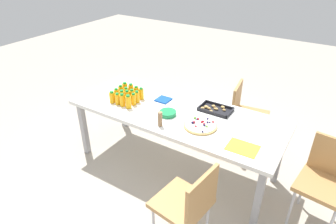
{
  "coord_description": "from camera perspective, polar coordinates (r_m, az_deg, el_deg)",
  "views": [
    {
      "loc": [
        1.34,
        -2.27,
        2.24
      ],
      "look_at": [
        -0.04,
        -0.09,
        0.75
      ],
      "focal_mm": 31.36,
      "sensor_mm": 36.0,
      "label": 1
    }
  ],
  "objects": [
    {
      "name": "ground_plane",
      "position": [
        3.46,
        1.32,
        -10.29
      ],
      "size": [
        12.0,
        12.0,
        0.0
      ],
      "primitive_type": "plane",
      "color": "#B2A899"
    },
    {
      "name": "party_table",
      "position": [
        3.07,
        1.46,
        -0.77
      ],
      "size": [
        2.24,
        0.88,
        0.73
      ],
      "color": "white",
      "rests_on": "ground_plane"
    },
    {
      "name": "chair_end",
      "position": [
        2.9,
        28.37,
        -11.11
      ],
      "size": [
        0.45,
        0.45,
        0.83
      ],
      "rotation": [
        0.0,
        0.0,
        3.01
      ],
      "color": "#B7844C",
      "rests_on": "ground_plane"
    },
    {
      "name": "chair_near_right",
      "position": [
        2.38,
        3.98,
        -17.12
      ],
      "size": [
        0.45,
        0.45,
        0.83
      ],
      "rotation": [
        0.0,
        0.0,
        1.44
      ],
      "color": "#B7844C",
      "rests_on": "ground_plane"
    },
    {
      "name": "chair_far_right",
      "position": [
        3.6,
        14.76,
        0.1
      ],
      "size": [
        0.45,
        0.45,
        0.83
      ],
      "rotation": [
        0.0,
        0.0,
        -1.43
      ],
      "color": "#B7844C",
      "rests_on": "ground_plane"
    },
    {
      "name": "juice_bottle_0",
      "position": [
        3.23,
        -10.79,
        2.82
      ],
      "size": [
        0.06,
        0.06,
        0.13
      ],
      "color": "#FAAC14",
      "rests_on": "party_table"
    },
    {
      "name": "juice_bottle_1",
      "position": [
        3.19,
        -9.78,
        2.5
      ],
      "size": [
        0.05,
        0.05,
        0.13
      ],
      "color": "#F9AD14",
      "rests_on": "party_table"
    },
    {
      "name": "juice_bottle_2",
      "position": [
        3.14,
        -8.87,
        2.28
      ],
      "size": [
        0.06,
        0.06,
        0.14
      ],
      "color": "#FAAB14",
      "rests_on": "party_table"
    },
    {
      "name": "juice_bottle_3",
      "position": [
        3.09,
        -7.72,
        1.96
      ],
      "size": [
        0.06,
        0.06,
        0.15
      ],
      "color": "#F9AC14",
      "rests_on": "party_table"
    },
    {
      "name": "juice_bottle_4",
      "position": [
        3.29,
        -9.97,
        3.41
      ],
      "size": [
        0.05,
        0.05,
        0.13
      ],
      "color": "#F9AC14",
      "rests_on": "party_table"
    },
    {
      "name": "juice_bottle_5",
      "position": [
        3.25,
        -8.94,
        3.1
      ],
      "size": [
        0.06,
        0.06,
        0.13
      ],
      "color": "#F9AC14",
      "rests_on": "party_table"
    },
    {
      "name": "juice_bottle_6",
      "position": [
        3.2,
        -7.9,
        2.92
      ],
      "size": [
        0.05,
        0.05,
        0.15
      ],
      "color": "#FAAC14",
      "rests_on": "party_table"
    },
    {
      "name": "juice_bottle_7",
      "position": [
        3.15,
        -6.7,
        2.46
      ],
      "size": [
        0.05,
        0.05,
        0.14
      ],
      "color": "#FAAB14",
      "rests_on": "party_table"
    },
    {
      "name": "juice_bottle_8",
      "position": [
        3.34,
        -9.13,
        3.96
      ],
      "size": [
        0.05,
        0.05,
        0.14
      ],
      "color": "#F9AD14",
      "rests_on": "party_table"
    },
    {
      "name": "juice_bottle_9",
      "position": [
        3.3,
        -8.1,
        3.64
      ],
      "size": [
        0.05,
        0.05,
        0.14
      ],
      "color": "#FAAF14",
      "rests_on": "party_table"
    },
    {
      "name": "juice_bottle_10",
      "position": [
        3.25,
        -6.99,
        3.26
      ],
      "size": [
        0.06,
        0.06,
        0.13
      ],
      "color": "#F9AB14",
      "rests_on": "party_table"
    },
    {
      "name": "juice_bottle_11",
      "position": [
        3.2,
        -6.02,
        2.94
      ],
      "size": [
        0.05,
        0.05,
        0.14
      ],
      "color": "#FAAB14",
      "rests_on": "party_table"
    },
    {
      "name": "juice_bottle_12",
      "position": [
        3.38,
        -8.33,
        4.49
      ],
      "size": [
        0.06,
        0.06,
        0.15
      ],
      "color": "#F9AC14",
      "rests_on": "party_table"
    },
    {
      "name": "juice_bottle_13",
      "position": [
        3.34,
        -7.18,
        4.22
      ],
      "size": [
        0.06,
        0.06,
        0.15
      ],
      "color": "#FAAC14",
      "rests_on": "party_table"
    },
    {
      "name": "juice_bottle_14",
      "position": [
        3.3,
        -6.16,
        3.83
      ],
      "size": [
        0.06,
        0.06,
        0.14
      ],
      "color": "#F9AD14",
      "rests_on": "party_table"
    },
    {
      "name": "juice_bottle_15",
      "position": [
        3.26,
        -5.21,
        3.56
      ],
      "size": [
        0.05,
        0.05,
        0.14
      ],
      "color": "#F9AD14",
      "rests_on": "party_table"
    },
    {
      "name": "fruit_pizza",
      "position": [
        2.8,
        6.31,
        -2.55
      ],
      "size": [
        0.32,
        0.32,
        0.05
      ],
      "color": "tan",
      "rests_on": "party_table"
    },
    {
      "name": "snack_tray",
      "position": [
        3.09,
        9.12,
        0.53
      ],
      "size": [
        0.33,
        0.21,
        0.04
      ],
      "color": "black",
      "rests_on": "party_table"
    },
    {
      "name": "plate_stack",
      "position": [
        2.96,
        -0.05,
        -0.22
      ],
      "size": [
        0.17,
        0.17,
        0.04
      ],
      "color": "#1E8C4C",
      "rests_on": "party_table"
    },
    {
      "name": "napkin_stack",
      "position": [
        3.25,
        -0.9,
        2.43
      ],
      "size": [
        0.15,
        0.15,
        0.01
      ],
      "primitive_type": "cube",
      "color": "#194CA5",
      "rests_on": "party_table"
    },
    {
      "name": "cardboard_tube",
      "position": [
        2.76,
        -1.55,
        -1.39
      ],
      "size": [
        0.04,
        0.04,
        0.15
      ],
      "primitive_type": "cylinder",
      "color": "#9E7A56",
      "rests_on": "party_table"
    },
    {
      "name": "paper_folder",
      "position": [
        2.59,
        14.29,
        -6.73
      ],
      "size": [
        0.26,
        0.21,
        0.01
      ],
      "primitive_type": "cube",
      "rotation": [
        0.0,
        0.0,
        0.02
      ],
      "color": "yellow",
      "rests_on": "party_table"
    }
  ]
}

